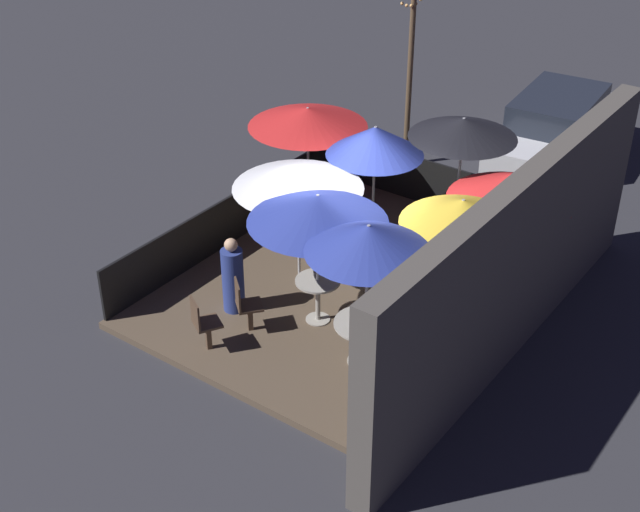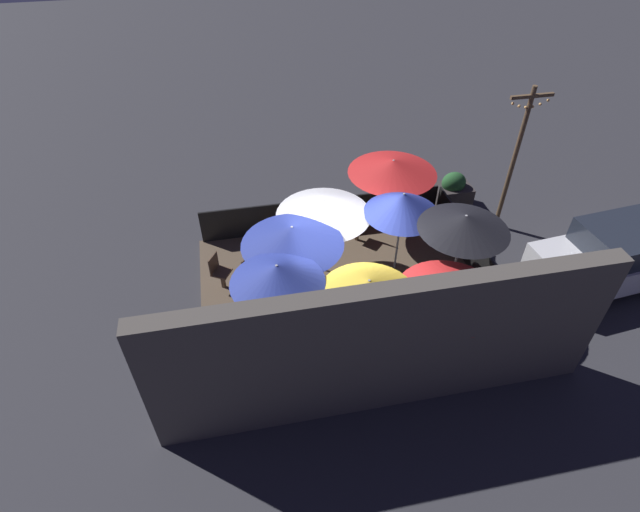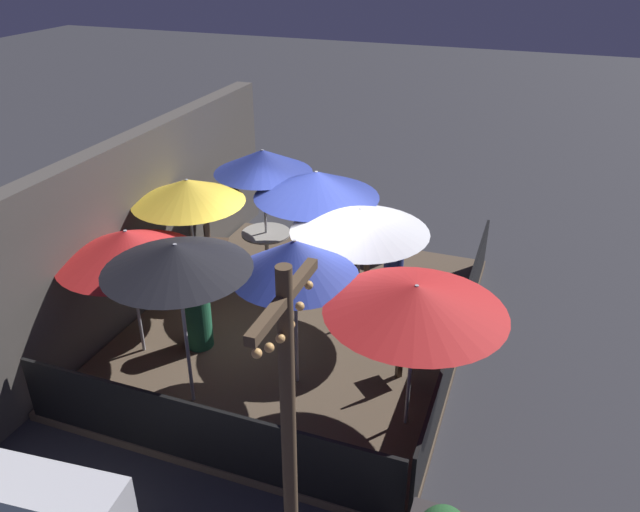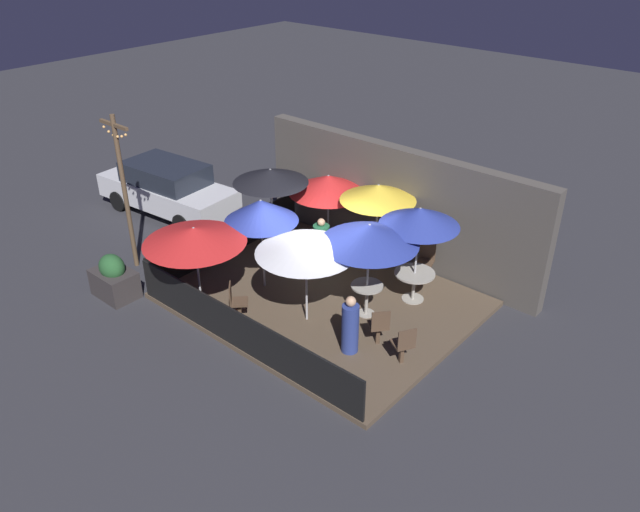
% 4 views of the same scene
% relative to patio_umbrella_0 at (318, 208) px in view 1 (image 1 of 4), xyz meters
% --- Properties ---
extents(ground_plane, '(60.00, 60.00, 0.00)m').
position_rel_patio_umbrella_0_xyz_m(ground_plane, '(-1.22, -0.14, -2.20)').
color(ground_plane, '#2D2D33').
extents(patio_deck, '(6.80, 5.42, 0.12)m').
position_rel_patio_umbrella_0_xyz_m(patio_deck, '(-1.22, -0.14, -2.14)').
color(patio_deck, brown).
rests_on(patio_deck, ground_plane).
extents(building_wall, '(8.40, 0.36, 3.13)m').
position_rel_patio_umbrella_0_xyz_m(building_wall, '(-1.22, 2.79, -0.63)').
color(building_wall, '#4C4742').
rests_on(building_wall, ground_plane).
extents(fence_front, '(6.60, 0.05, 0.95)m').
position_rel_patio_umbrella_0_xyz_m(fence_front, '(-1.22, -2.81, -1.60)').
color(fence_front, black).
rests_on(fence_front, patio_deck).
extents(fence_side_left, '(0.05, 5.22, 0.95)m').
position_rel_patio_umbrella_0_xyz_m(fence_side_left, '(-4.57, -0.14, -1.60)').
color(fence_side_left, black).
rests_on(fence_side_left, patio_deck).
extents(patio_umbrella_0, '(2.20, 2.20, 2.31)m').
position_rel_patio_umbrella_0_xyz_m(patio_umbrella_0, '(0.00, 0.00, 0.00)').
color(patio_umbrella_0, '#B2B2B7').
rests_on(patio_umbrella_0, patio_deck).
extents(patio_umbrella_1, '(1.84, 1.84, 2.41)m').
position_rel_patio_umbrella_0_xyz_m(patio_umbrella_1, '(0.48, 1.23, 0.11)').
color(patio_umbrella_1, '#B2B2B7').
rests_on(patio_umbrella_1, patio_deck).
extents(patio_umbrella_2, '(1.76, 1.76, 2.33)m').
position_rel_patio_umbrella_0_xyz_m(patio_umbrella_2, '(-2.65, -0.68, -0.02)').
color(patio_umbrella_2, '#B2B2B7').
rests_on(patio_umbrella_2, patio_deck).
extents(patio_umbrella_3, '(2.12, 2.12, 2.12)m').
position_rel_patio_umbrella_0_xyz_m(patio_umbrella_3, '(-2.78, 1.92, -0.20)').
color(patio_umbrella_3, '#B2B2B7').
rests_on(patio_umbrella_3, patio_deck).
extents(patio_umbrella_4, '(1.94, 1.94, 2.49)m').
position_rel_patio_umbrella_0_xyz_m(patio_umbrella_4, '(-3.56, 0.56, 0.23)').
color(patio_umbrella_4, '#B2B2B7').
rests_on(patio_umbrella_4, patio_deck).
extents(patio_umbrella_5, '(2.22, 2.22, 2.14)m').
position_rel_patio_umbrella_0_xyz_m(patio_umbrella_5, '(-0.89, -1.06, -0.14)').
color(patio_umbrella_5, '#B2B2B7').
rests_on(patio_umbrella_5, patio_deck).
extents(patio_umbrella_6, '(2.30, 2.30, 2.17)m').
position_rel_patio_umbrella_0_xyz_m(patio_umbrella_6, '(-2.97, -2.40, -0.09)').
color(patio_umbrella_6, '#B2B2B7').
rests_on(patio_umbrella_6, patio_deck).
extents(patio_umbrella_7, '(1.90, 1.90, 2.32)m').
position_rel_patio_umbrella_0_xyz_m(patio_umbrella_7, '(-1.13, 1.87, 0.04)').
color(patio_umbrella_7, '#B2B2B7').
rests_on(patio_umbrella_7, patio_deck).
extents(dining_table_0, '(0.74, 0.74, 0.78)m').
position_rel_patio_umbrella_0_xyz_m(dining_table_0, '(0.00, 0.00, -1.47)').
color(dining_table_0, '#9E998E').
rests_on(dining_table_0, patio_deck).
extents(dining_table_1, '(0.96, 0.96, 0.74)m').
position_rel_patio_umbrella_0_xyz_m(dining_table_1, '(0.48, 1.23, -1.49)').
color(dining_table_1, '#9E998E').
rests_on(dining_table_1, patio_deck).
extents(patio_chair_0, '(0.55, 0.55, 0.94)m').
position_rel_patio_umbrella_0_xyz_m(patio_chair_0, '(1.68, -0.96, -1.56)').
color(patio_chair_0, '#4C3828').
rests_on(patio_chair_0, patio_deck).
extents(patio_chair_1, '(0.56, 0.56, 0.93)m').
position_rel_patio_umbrella_0_xyz_m(patio_chair_1, '(0.91, -0.76, -1.57)').
color(patio_chair_1, '#4C3828').
rests_on(patio_chair_1, patio_deck).
extents(patio_chair_2, '(0.50, 0.50, 0.95)m').
position_rel_patio_umbrella_0_xyz_m(patio_chair_2, '(0.16, 2.24, -1.55)').
color(patio_chair_2, '#4C3828').
rests_on(patio_chair_2, patio_deck).
extents(patio_chair_3, '(0.57, 0.57, 0.94)m').
position_rel_patio_umbrella_0_xyz_m(patio_chair_3, '(-2.07, -2.12, -1.56)').
color(patio_chair_3, '#4C3828').
rests_on(patio_chair_3, patio_deck).
extents(patron_0, '(0.50, 0.50, 1.35)m').
position_rel_patio_umbrella_0_xyz_m(patron_0, '(0.56, -1.32, -1.47)').
color(patron_0, navy).
rests_on(patron_0, patio_deck).
extents(patron_1, '(0.59, 0.59, 1.28)m').
position_rel_patio_umbrella_0_xyz_m(patron_1, '(-2.35, 1.14, -1.51)').
color(patron_1, '#236642').
rests_on(patron_1, patio_deck).
extents(planter_box, '(1.09, 0.77, 1.13)m').
position_rel_patio_umbrella_0_xyz_m(planter_box, '(-5.22, -3.25, -1.71)').
color(planter_box, '#332D2D').
rests_on(planter_box, ground_plane).
extents(light_post, '(1.10, 0.12, 4.10)m').
position_rel_patio_umbrella_0_xyz_m(light_post, '(-6.12, -2.05, 0.09)').
color(light_post, brown).
rests_on(light_post, ground_plane).
extents(parked_car_0, '(4.72, 2.12, 1.62)m').
position_rel_patio_umbrella_0_xyz_m(parked_car_0, '(-8.10, 0.56, -1.35)').
color(parked_car_0, silver).
rests_on(parked_car_0, ground_plane).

